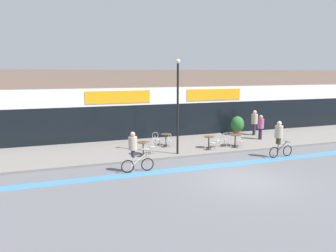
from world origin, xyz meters
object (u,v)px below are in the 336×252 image
at_px(cafe_chair_2_near, 214,142).
at_px(cafe_chair_2_side, 218,139).
at_px(cafe_chair_0_near, 146,148).
at_px(planter_pot, 237,125).
at_px(cafe_chair_3_near, 240,140).
at_px(cafe_chair_1_side, 157,138).
at_px(bistro_table_0, 143,146).
at_px(pedestrian_far_end, 254,120).
at_px(cyclist_1, 134,149).
at_px(cyclist_0, 279,136).
at_px(lamp_post, 178,100).
at_px(cafe_chair_1_near, 169,139).
at_px(pedestrian_near_end, 261,125).
at_px(bistro_table_2, 209,140).
at_px(bistro_table_1, 166,137).
at_px(cafe_chair_0_side, 154,145).
at_px(cafe_chair_3_side, 227,139).
at_px(bistro_table_3, 235,138).

height_order(cafe_chair_2_near, cafe_chair_2_side, same).
xyz_separation_m(cafe_chair_0_near, cafe_chair_2_side, (4.91, 0.84, 0.00)).
distance_m(cafe_chair_2_near, planter_pot, 5.60).
distance_m(cafe_chair_0_near, cafe_chair_3_near, 6.13).
bearing_deg(cafe_chair_1_side, bistro_table_0, -119.50).
bearing_deg(pedestrian_far_end, cyclist_1, -135.04).
height_order(bistro_table_0, cyclist_0, cyclist_0).
xyz_separation_m(lamp_post, cyclist_0, (5.26, -2.27, -1.98)).
bearing_deg(cafe_chair_1_near, pedestrian_near_end, -90.97).
height_order(cafe_chair_1_side, lamp_post, lamp_post).
bearing_deg(pedestrian_far_end, bistro_table_2, -135.36).
distance_m(cafe_chair_0_near, cyclist_0, 7.51).
distance_m(cafe_chair_0_near, planter_pot, 9.28).
bearing_deg(cafe_chair_2_side, cyclist_0, 120.33).
xyz_separation_m(bistro_table_1, bistro_table_2, (2.25, -1.62, -0.01)).
distance_m(bistro_table_0, cyclist_1, 3.04).
bearing_deg(lamp_post, cafe_chair_0_near, -176.83).
bearing_deg(cafe_chair_2_side, cafe_chair_0_side, -3.78).
height_order(cafe_chair_3_near, cyclist_1, cyclist_1).
distance_m(bistro_table_0, planter_pot, 9.02).
bearing_deg(planter_pot, cafe_chair_2_side, -136.42).
distance_m(cafe_chair_1_near, cyclist_0, 6.53).
height_order(cafe_chair_3_side, pedestrian_near_end, pedestrian_near_end).
distance_m(cafe_chair_3_near, cyclist_0, 2.61).
bearing_deg(bistro_table_3, pedestrian_near_end, 24.05).
relative_size(bistro_table_2, cafe_chair_3_side, 0.81).
height_order(cafe_chair_0_side, pedestrian_near_end, pedestrian_near_end).
height_order(cafe_chair_0_side, cafe_chair_2_side, same).
xyz_separation_m(cafe_chair_1_side, cafe_chair_2_side, (3.50, -1.62, 0.00)).
bearing_deg(pedestrian_far_end, bistro_table_3, -123.22).
distance_m(bistro_table_0, cafe_chair_1_side, 2.31).
relative_size(bistro_table_1, cafe_chair_0_side, 0.82).
relative_size(cafe_chair_2_near, pedestrian_near_end, 0.53).
bearing_deg(cafe_chair_0_near, bistro_table_2, -80.88).
distance_m(cafe_chair_2_side, lamp_post, 4.03).
xyz_separation_m(cafe_chair_0_near, cafe_chair_1_near, (2.03, 1.82, 0.00)).
bearing_deg(cafe_chair_3_side, cyclist_1, -156.04).
xyz_separation_m(bistro_table_0, bistro_table_2, (4.29, 0.21, -0.01)).
distance_m(bistro_table_1, cafe_chair_2_side, 3.30).
bearing_deg(cyclist_0, cafe_chair_2_side, 122.57).
relative_size(bistro_table_2, cafe_chair_1_near, 0.81).
height_order(cafe_chair_0_near, cafe_chair_1_side, same).
bearing_deg(cafe_chair_3_near, pedestrian_far_end, -39.55).
bearing_deg(cafe_chair_2_near, cafe_chair_3_side, -71.71).
bearing_deg(bistro_table_3, cafe_chair_1_near, 165.69).
bearing_deg(bistro_table_2, pedestrian_near_end, 14.38).
distance_m(cafe_chair_0_near, cafe_chair_3_side, 5.56).
bearing_deg(cafe_chair_2_near, cafe_chair_0_side, 76.44).
xyz_separation_m(bistro_table_1, pedestrian_far_end, (7.41, 1.08, 0.58)).
bearing_deg(lamp_post, cafe_chair_1_near, 85.83).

